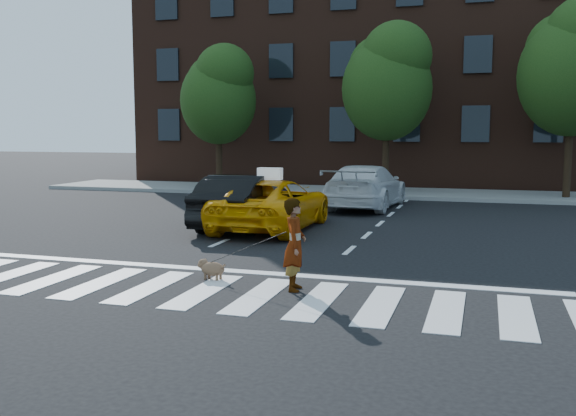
% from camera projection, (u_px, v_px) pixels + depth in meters
% --- Properties ---
extents(ground, '(120.00, 120.00, 0.00)m').
position_uv_depth(ground, '(203.00, 291.00, 10.84)').
color(ground, black).
rests_on(ground, ground).
extents(crosswalk, '(13.00, 2.40, 0.01)m').
position_uv_depth(crosswalk, '(203.00, 291.00, 10.84)').
color(crosswalk, silver).
rests_on(crosswalk, ground).
extents(stop_line, '(12.00, 0.30, 0.01)m').
position_uv_depth(stop_line, '(238.00, 271.00, 12.36)').
color(stop_line, silver).
rests_on(stop_line, ground).
extents(sidewalk_far, '(30.00, 4.00, 0.15)m').
position_uv_depth(sidewalk_far, '(375.00, 192.00, 27.43)').
color(sidewalk_far, slate).
rests_on(sidewalk_far, ground).
extents(building, '(26.00, 10.00, 12.00)m').
position_uv_depth(building, '(400.00, 68.00, 33.83)').
color(building, '#3F2116').
rests_on(building, ground).
extents(tree_left, '(3.39, 3.38, 6.50)m').
position_uv_depth(tree_left, '(219.00, 91.00, 28.47)').
color(tree_left, black).
rests_on(tree_left, ground).
extents(tree_mid, '(3.69, 3.69, 7.10)m').
position_uv_depth(tree_mid, '(388.00, 78.00, 26.22)').
color(tree_mid, black).
rests_on(tree_mid, ground).
extents(tree_right, '(4.00, 4.00, 7.70)m').
position_uv_depth(tree_right, '(574.00, 62.00, 24.12)').
color(tree_right, black).
rests_on(tree_right, ground).
extents(taxi, '(2.31, 4.98, 1.38)m').
position_uv_depth(taxi, '(272.00, 204.00, 17.63)').
color(taxi, orange).
rests_on(taxi, ground).
extents(black_sedan, '(1.80, 4.59, 1.49)m').
position_uv_depth(black_sedan, '(243.00, 201.00, 17.98)').
color(black_sedan, black).
rests_on(black_sedan, ground).
extents(white_suv, '(2.38, 5.32, 1.51)m').
position_uv_depth(white_suv, '(366.00, 186.00, 22.47)').
color(white_suv, silver).
rests_on(white_suv, ground).
extents(woman, '(0.47, 0.63, 1.57)m').
position_uv_depth(woman, '(295.00, 245.00, 10.83)').
color(woman, '#999999').
rests_on(woman, ground).
extents(dog, '(0.63, 0.34, 0.36)m').
position_uv_depth(dog, '(211.00, 268.00, 11.69)').
color(dog, '#8A6346').
rests_on(dog, ground).
extents(taxi_sign, '(0.65, 0.28, 0.32)m').
position_uv_depth(taxi_sign, '(270.00, 174.00, 17.34)').
color(taxi_sign, white).
rests_on(taxi_sign, taxi).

